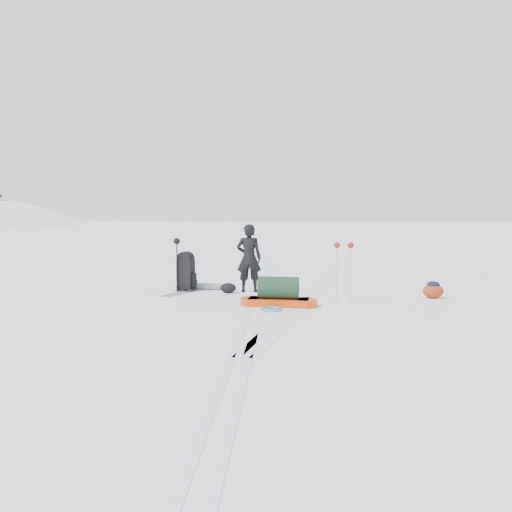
{
  "coord_description": "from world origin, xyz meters",
  "views": [
    {
      "loc": [
        1.44,
        -11.4,
        1.96
      ],
      "look_at": [
        -0.07,
        0.02,
        0.95
      ],
      "focal_mm": 35.0,
      "sensor_mm": 36.0,
      "label": 1
    }
  ],
  "objects_px": {
    "skier": "(249,258)",
    "pulk_sled": "(278,295)",
    "expedition_rucksack": "(189,273)",
    "ski_poles_black": "(177,248)"
  },
  "relations": [
    {
      "from": "skier",
      "to": "pulk_sled",
      "type": "bearing_deg",
      "value": 115.72
    },
    {
      "from": "pulk_sled",
      "to": "expedition_rucksack",
      "type": "bearing_deg",
      "value": 144.93
    },
    {
      "from": "skier",
      "to": "pulk_sled",
      "type": "distance_m",
      "value": 2.04
    },
    {
      "from": "expedition_rucksack",
      "to": "ski_poles_black",
      "type": "xyz_separation_m",
      "value": [
        -0.25,
        -0.2,
        0.64
      ]
    },
    {
      "from": "skier",
      "to": "pulk_sled",
      "type": "relative_size",
      "value": 1.03
    },
    {
      "from": "skier",
      "to": "expedition_rucksack",
      "type": "xyz_separation_m",
      "value": [
        -1.53,
        0.02,
        -0.39
      ]
    },
    {
      "from": "skier",
      "to": "expedition_rucksack",
      "type": "bearing_deg",
      "value": -2.11
    },
    {
      "from": "pulk_sled",
      "to": "expedition_rucksack",
      "type": "distance_m",
      "value": 2.99
    },
    {
      "from": "skier",
      "to": "ski_poles_black",
      "type": "height_order",
      "value": "skier"
    },
    {
      "from": "skier",
      "to": "pulk_sled",
      "type": "height_order",
      "value": "skier"
    }
  ]
}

